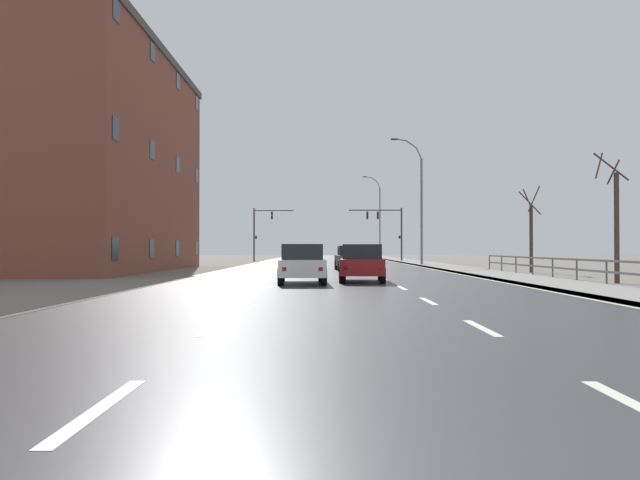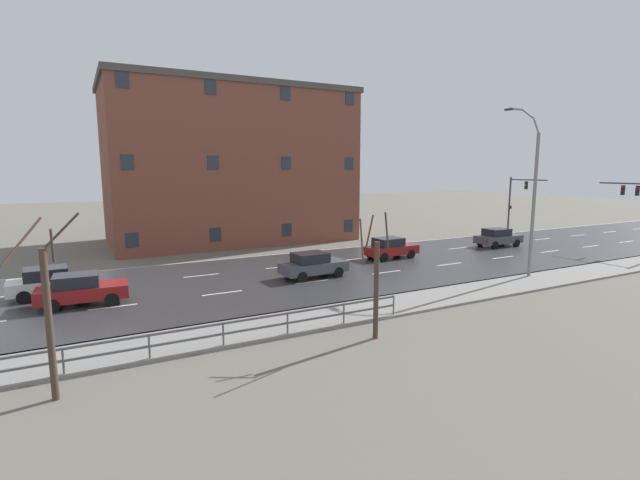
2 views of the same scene
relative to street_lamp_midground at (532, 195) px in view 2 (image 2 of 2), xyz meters
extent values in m
cube|color=#666056|center=(-7.43, 1.30, -5.14)|extent=(160.00, 160.00, 0.12)
cube|color=#303033|center=(-7.43, 13.30, -5.07)|extent=(14.00, 120.00, 0.02)
cube|color=beige|center=(-9.76, -23.10, -5.06)|extent=(0.16, 2.20, 0.01)
cube|color=beige|center=(-9.76, -17.70, -5.06)|extent=(0.16, 2.20, 0.01)
cube|color=beige|center=(-9.76, -12.30, -5.06)|extent=(0.16, 2.20, 0.01)
cube|color=beige|center=(-9.76, -6.90, -5.06)|extent=(0.16, 2.20, 0.01)
cube|color=beige|center=(-9.76, -1.50, -5.06)|extent=(0.16, 2.20, 0.01)
cube|color=beige|center=(-9.76, 3.90, -5.06)|extent=(0.16, 2.20, 0.01)
cube|color=beige|center=(-9.76, 9.30, -5.06)|extent=(0.16, 2.20, 0.01)
cube|color=beige|center=(-9.76, 14.70, -5.06)|extent=(0.16, 2.20, 0.01)
cube|color=beige|center=(-9.76, 20.10, -5.06)|extent=(0.16, 2.20, 0.01)
cube|color=beige|center=(-9.76, 25.50, -5.06)|extent=(0.16, 2.20, 0.01)
cube|color=beige|center=(-9.76, 30.90, -5.06)|extent=(0.16, 2.20, 0.01)
cube|color=beige|center=(-5.09, -23.10, -5.06)|extent=(0.16, 2.20, 0.01)
cube|color=beige|center=(-5.09, -17.70, -5.06)|extent=(0.16, 2.20, 0.01)
cube|color=beige|center=(-5.09, -12.30, -5.06)|extent=(0.16, 2.20, 0.01)
cube|color=beige|center=(-5.09, -6.90, -5.06)|extent=(0.16, 2.20, 0.01)
cube|color=beige|center=(-5.09, -1.50, -5.06)|extent=(0.16, 2.20, 0.01)
cube|color=beige|center=(-5.09, 3.90, -5.06)|extent=(0.16, 2.20, 0.01)
cube|color=beige|center=(-5.09, 9.30, -5.06)|extent=(0.16, 2.20, 0.01)
cube|color=beige|center=(-5.09, 14.70, -5.06)|extent=(0.16, 2.20, 0.01)
cube|color=beige|center=(-5.09, 20.10, -5.06)|extent=(0.16, 2.20, 0.01)
cube|color=beige|center=(-0.58, 13.30, -5.06)|extent=(0.16, 120.00, 0.01)
cube|color=beige|center=(-14.28, 13.30, -5.06)|extent=(0.16, 120.00, 0.01)
cube|color=#515459|center=(2.42, -26.36, -4.13)|extent=(0.06, 28.75, 0.08)
cube|color=#515459|center=(2.42, -26.36, -4.53)|extent=(0.06, 28.75, 0.08)
cylinder|color=#515459|center=(2.42, -25.06, -4.58)|extent=(0.07, 0.07, 1.00)
cylinder|color=#515459|center=(2.42, -22.44, -4.58)|extent=(0.07, 0.07, 1.00)
cylinder|color=#515459|center=(2.42, -19.83, -4.58)|extent=(0.07, 0.07, 1.00)
cylinder|color=#515459|center=(2.42, -17.21, -4.58)|extent=(0.07, 0.07, 1.00)
cylinder|color=#515459|center=(2.42, -14.60, -4.58)|extent=(0.07, 0.07, 1.00)
cylinder|color=#515459|center=(2.42, -11.99, -4.58)|extent=(0.07, 0.07, 1.00)
cylinder|color=slate|center=(0.17, 0.00, -0.73)|extent=(0.20, 0.20, 8.70)
cylinder|color=slate|center=(-0.04, 0.00, 4.07)|extent=(0.52, 0.11, 0.95)
cylinder|color=slate|center=(-0.66, 0.00, 4.81)|extent=(0.88, 0.11, 0.66)
cylinder|color=slate|center=(-1.55, 0.00, 5.18)|extent=(1.00, 0.11, 0.28)
cube|color=#333335|center=(-2.04, 0.00, 5.22)|extent=(0.56, 0.24, 0.12)
cylinder|color=#38383A|center=(-2.32, 15.18, 0.39)|extent=(5.58, 0.12, 0.12)
cube|color=black|center=(-2.04, 15.18, -0.16)|extent=(0.20, 0.28, 0.80)
sphere|color=red|center=(-2.04, 15.03, 0.10)|extent=(0.14, 0.14, 0.14)
sphere|color=#2D2D2D|center=(-2.04, 15.03, -0.16)|extent=(0.14, 0.14, 0.14)
sphere|color=#2D2D2D|center=(-2.04, 15.03, -0.42)|extent=(0.14, 0.14, 0.14)
cube|color=black|center=(-3.15, 15.18, -0.16)|extent=(0.20, 0.28, 0.80)
sphere|color=red|center=(-3.15, 15.03, 0.10)|extent=(0.14, 0.14, 0.14)
sphere|color=#2D2D2D|center=(-3.15, 15.03, -0.16)|extent=(0.14, 0.14, 0.14)
sphere|color=#2D2D2D|center=(-3.15, 15.03, -0.42)|extent=(0.14, 0.14, 0.14)
cylinder|color=#38383A|center=(-15.33, 16.53, -2.19)|extent=(0.18, 0.18, 5.78)
cylinder|color=#38383A|center=(-13.18, 16.53, 0.45)|extent=(4.29, 0.12, 0.12)
cube|color=black|center=(-13.40, 16.53, -0.10)|extent=(0.20, 0.28, 0.80)
sphere|color=#2D2D2D|center=(-13.40, 16.38, 0.16)|extent=(0.14, 0.14, 0.14)
sphere|color=#F2AD19|center=(-13.40, 16.38, -0.10)|extent=(0.14, 0.14, 0.14)
sphere|color=#2D2D2D|center=(-13.40, 16.38, -0.36)|extent=(0.14, 0.14, 0.14)
cube|color=black|center=(-15.11, 16.48, -2.48)|extent=(0.18, 0.12, 0.32)
cube|color=maroon|center=(-8.90, -3.74, -4.43)|extent=(1.93, 4.17, 0.64)
cube|color=black|center=(-8.89, -3.99, -3.81)|extent=(1.64, 2.06, 0.60)
cube|color=slate|center=(-8.93, -3.04, -3.83)|extent=(1.41, 0.14, 0.51)
cylinder|color=black|center=(-8.15, -2.44, -4.75)|extent=(0.25, 0.67, 0.66)
cylinder|color=black|center=(-9.76, -2.50, -4.75)|extent=(0.25, 0.67, 0.66)
cylinder|color=black|center=(-8.04, -4.98, -4.75)|extent=(0.25, 0.67, 0.66)
cylinder|color=black|center=(-9.66, -5.04, -4.75)|extent=(0.25, 0.67, 0.66)
cube|color=red|center=(-9.48, -5.80, -4.43)|extent=(0.16, 0.05, 0.14)
cube|color=red|center=(-8.16, -5.74, -4.43)|extent=(0.16, 0.05, 0.14)
cube|color=silver|center=(-8.68, -25.71, -4.43)|extent=(1.94, 4.17, 0.64)
cube|color=black|center=(-8.67, -25.96, -3.81)|extent=(1.65, 2.07, 0.60)
cube|color=slate|center=(-8.71, -25.01, -3.83)|extent=(1.41, 0.14, 0.51)
cylinder|color=black|center=(-7.93, -24.40, -4.75)|extent=(0.25, 0.67, 0.66)
cylinder|color=black|center=(-9.54, -24.47, -4.75)|extent=(0.25, 0.67, 0.66)
cylinder|color=black|center=(-7.81, -26.94, -4.75)|extent=(0.25, 0.67, 0.66)
cylinder|color=black|center=(-9.43, -27.01, -4.75)|extent=(0.25, 0.67, 0.66)
cube|color=red|center=(-9.25, -27.76, -4.43)|extent=(0.16, 0.05, 0.14)
cube|color=red|center=(-7.93, -27.71, -4.43)|extent=(0.16, 0.05, 0.14)
cube|color=#474C51|center=(-6.11, -11.66, -4.43)|extent=(1.97, 4.18, 0.64)
cube|color=black|center=(-6.10, -11.91, -3.81)|extent=(1.66, 2.08, 0.60)
cube|color=slate|center=(-6.15, -10.96, -3.83)|extent=(1.41, 0.15, 0.51)
cylinder|color=black|center=(-5.37, -10.35, -4.75)|extent=(0.25, 0.67, 0.66)
cylinder|color=black|center=(-6.99, -10.43, -4.75)|extent=(0.25, 0.67, 0.66)
cylinder|color=black|center=(-5.24, -12.89, -4.75)|extent=(0.25, 0.67, 0.66)
cylinder|color=black|center=(-6.86, -12.97, -4.75)|extent=(0.25, 0.67, 0.66)
cube|color=red|center=(-6.67, -13.72, -4.43)|extent=(0.16, 0.05, 0.14)
cube|color=red|center=(-5.35, -13.65, -4.43)|extent=(0.16, 0.05, 0.14)
cube|color=#474C51|center=(-8.89, 7.69, -4.43)|extent=(1.90, 4.16, 0.64)
cube|color=black|center=(-8.90, 7.44, -3.81)|extent=(1.63, 2.05, 0.60)
cube|color=slate|center=(-8.86, 8.39, -3.83)|extent=(1.41, 0.13, 0.51)
cylinder|color=black|center=(-8.04, 8.93, -4.75)|extent=(0.24, 0.67, 0.66)
cylinder|color=black|center=(-9.65, 8.99, -4.75)|extent=(0.24, 0.67, 0.66)
cylinder|color=black|center=(-8.12, 6.39, -4.75)|extent=(0.24, 0.67, 0.66)
cylinder|color=black|center=(-9.74, 6.45, -4.75)|extent=(0.24, 0.67, 0.66)
cube|color=red|center=(-9.62, 5.68, -4.43)|extent=(0.16, 0.05, 0.14)
cube|color=red|center=(-8.30, 5.64, -4.43)|extent=(0.16, 0.05, 0.14)
cube|color=maroon|center=(-6.22, -24.34, -4.43)|extent=(1.99, 4.19, 0.64)
cube|color=black|center=(-6.23, -24.59, -3.81)|extent=(1.67, 2.08, 0.60)
cube|color=slate|center=(-6.18, -23.64, -3.83)|extent=(1.41, 0.16, 0.51)
cylinder|color=black|center=(-5.34, -23.11, -4.75)|extent=(0.26, 0.67, 0.66)
cylinder|color=black|center=(-6.95, -23.02, -4.75)|extent=(0.26, 0.67, 0.66)
cylinder|color=black|center=(-5.48, -25.65, -4.75)|extent=(0.26, 0.67, 0.66)
cylinder|color=black|center=(-7.10, -25.56, -4.75)|extent=(0.26, 0.67, 0.66)
cube|color=red|center=(-6.99, -26.33, -4.43)|extent=(0.16, 0.05, 0.14)
cube|color=red|center=(-5.67, -26.40, -4.43)|extent=(0.16, 0.05, 0.14)
cube|color=brown|center=(-23.58, -11.44, 1.63)|extent=(11.66, 21.18, 13.42)
cube|color=#4C4742|center=(-23.58, -11.44, 8.59)|extent=(11.89, 21.60, 0.50)
cube|color=#282D38|center=(-17.74, -20.83, -3.68)|extent=(0.04, 0.90, 1.10)
cube|color=#282D38|center=(-17.74, -14.57, -3.68)|extent=(0.04, 0.90, 1.10)
cube|color=#282D38|center=(-17.74, -8.31, -3.68)|extent=(0.04, 0.90, 1.10)
cube|color=#282D38|center=(-17.74, -2.05, -3.68)|extent=(0.04, 0.90, 1.10)
cube|color=#282D38|center=(-17.74, -20.83, 2.03)|extent=(0.04, 0.90, 1.10)
cube|color=#282D38|center=(-17.74, -14.57, 2.03)|extent=(0.04, 0.90, 1.10)
cube|color=#282D38|center=(-17.74, -8.31, 2.03)|extent=(0.04, 0.90, 1.10)
cube|color=#282D38|center=(-17.74, -2.05, 2.03)|extent=(0.04, 0.90, 1.10)
cube|color=#282D38|center=(-17.74, -20.83, 7.74)|extent=(0.04, 0.90, 1.10)
cube|color=#282D38|center=(-17.74, -14.57, 7.74)|extent=(0.04, 0.90, 1.10)
cube|color=#282D38|center=(-17.74, -8.31, 7.74)|extent=(0.04, 0.90, 1.10)
cube|color=#282D38|center=(-17.74, -2.05, 7.74)|extent=(0.04, 0.90, 1.10)
cylinder|color=#423328|center=(3.95, -25.25, -2.85)|extent=(0.20, 0.20, 4.45)
cylinder|color=#423328|center=(3.46, -24.82, -0.28)|extent=(0.82, 1.11, 1.23)
cylinder|color=#423328|center=(3.50, -25.76, -0.45)|extent=(0.98, 1.03, 1.26)
cylinder|color=#423328|center=(3.95, -25.00, -0.57)|extent=(0.56, 0.08, 1.03)
cylinder|color=#423328|center=(4.25, -14.24, -3.15)|extent=(0.20, 0.20, 3.86)
cylinder|color=#423328|center=(3.99, -14.78, -1.07)|extent=(1.13, 0.61, 1.41)
cylinder|color=#423328|center=(3.99, -14.41, -0.83)|extent=(0.41, 0.59, 1.25)
cylinder|color=#423328|center=(4.50, -13.98, -0.77)|extent=(0.56, 0.59, 1.51)
camera|label=1|loc=(-7.84, -49.98, -3.68)|focal=34.55mm
camera|label=2|loc=(18.63, -24.35, 1.54)|focal=25.92mm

